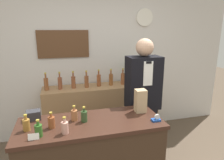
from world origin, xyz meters
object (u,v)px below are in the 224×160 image
at_px(paper_bag, 140,101).
at_px(tape_dispenser, 156,119).
at_px(shopkeeper, 142,103).
at_px(potted_plant, 135,74).

distance_m(paper_bag, tape_dispenser, 0.29).
bearing_deg(shopkeeper, paper_bag, -117.22).
bearing_deg(tape_dispenser, potted_plant, 76.98).
bearing_deg(tape_dispenser, paper_bag, 104.81).
relative_size(shopkeeper, paper_bag, 6.69).
bearing_deg(paper_bag, shopkeeper, 62.78).
relative_size(potted_plant, paper_bag, 1.24).
distance_m(potted_plant, paper_bag, 1.23).
bearing_deg(tape_dispenser, shopkeeper, 78.19).
distance_m(shopkeeper, tape_dispenser, 0.69).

